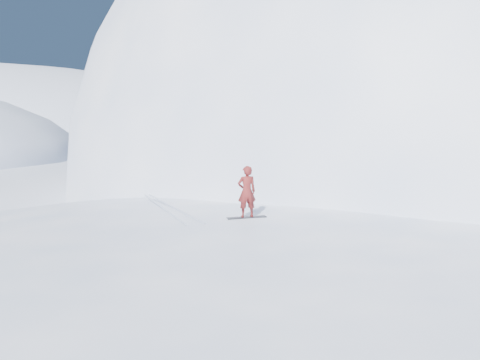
{
  "coord_description": "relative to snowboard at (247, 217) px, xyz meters",
  "views": [
    {
      "loc": [
        -2.56,
        -11.3,
        5.6
      ],
      "look_at": [
        0.85,
        4.13,
        3.5
      ],
      "focal_mm": 35.0,
      "sensor_mm": 36.0,
      "label": 1
    }
  ],
  "objects": [
    {
      "name": "summit_peak",
      "position": [
        21.15,
        22.87,
        -2.41
      ],
      "size": [
        60.0,
        56.0,
        56.0
      ],
      "primitive_type": "ellipsoid",
      "color": "white",
      "rests_on": "ground"
    },
    {
      "name": "ground",
      "position": [
        -0.85,
        -3.13,
        -2.41
      ],
      "size": [
        400.0,
        400.0,
        0.0
      ],
      "primitive_type": "plane",
      "color": "white",
      "rests_on": "ground"
    },
    {
      "name": "peak_shoulder",
      "position": [
        9.15,
        16.87,
        -2.41
      ],
      "size": [
        28.0,
        24.0,
        18.0
      ],
      "primitive_type": "ellipsoid",
      "color": "white",
      "rests_on": "ground"
    },
    {
      "name": "snowboard",
      "position": [
        0.0,
        0.0,
        0.0
      ],
      "size": [
        1.31,
        0.3,
        0.02
      ],
      "primitive_type": "cube",
      "rotation": [
        0.0,
        0.0,
        0.05
      ],
      "color": "black",
      "rests_on": "near_ridge"
    },
    {
      "name": "board_tracks",
      "position": [
        -2.4,
        2.35,
        0.01
      ],
      "size": [
        1.75,
        5.91,
        0.04
      ],
      "color": "silver",
      "rests_on": "ground"
    },
    {
      "name": "near_ridge",
      "position": [
        0.15,
        -0.13,
        -2.41
      ],
      "size": [
        36.0,
        28.0,
        4.8
      ],
      "primitive_type": "ellipsoid",
      "color": "white",
      "rests_on": "ground"
    },
    {
      "name": "snowboarder",
      "position": [
        0.0,
        0.0,
        0.84
      ],
      "size": [
        0.63,
        0.43,
        1.66
      ],
      "primitive_type": "imported",
      "rotation": [
        0.0,
        0.0,
        3.19
      ],
      "color": "maroon",
      "rests_on": "snowboard"
    },
    {
      "name": "wind_bumps",
      "position": [
        -1.4,
        -1.01,
        -2.41
      ],
      "size": [
        16.0,
        14.4,
        1.0
      ],
      "color": "white",
      "rests_on": "ground"
    }
  ]
}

